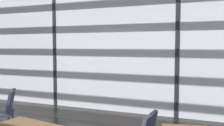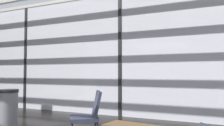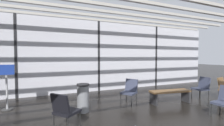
# 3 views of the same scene
# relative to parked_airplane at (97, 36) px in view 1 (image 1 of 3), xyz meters

# --- Properties ---
(glass_curtain_wall) EXTENTS (14.00, 0.08, 3.43)m
(glass_curtain_wall) POSITION_rel_parked_airplane_xyz_m (0.82, -4.62, -0.49)
(glass_curtain_wall) COLOR silver
(glass_curtain_wall) RESTS_ON ground
(window_mullion_1) EXTENTS (0.10, 0.12, 3.43)m
(window_mullion_1) POSITION_rel_parked_airplane_xyz_m (0.82, -4.62, -0.49)
(window_mullion_1) COLOR black
(window_mullion_1) RESTS_ON ground
(window_mullion_2) EXTENTS (0.10, 0.12, 3.43)m
(window_mullion_2) POSITION_rel_parked_airplane_xyz_m (4.32, -4.62, -0.49)
(window_mullion_2) COLOR black
(window_mullion_2) RESTS_ON ground
(parked_airplane) EXTENTS (12.61, 4.41, 4.41)m
(parked_airplane) POSITION_rel_parked_airplane_xyz_m (0.00, 0.00, 0.00)
(parked_airplane) COLOR silver
(parked_airplane) RESTS_ON ground
(lounge_chair_6) EXTENTS (0.70, 0.69, 0.87)m
(lounge_chair_6) POSITION_rel_parked_airplane_xyz_m (1.22, -7.03, -1.71)
(lounge_chair_6) COLOR #33384C
(lounge_chair_6) RESTS_ON ground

